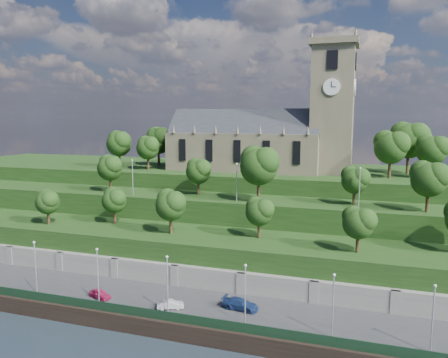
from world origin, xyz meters
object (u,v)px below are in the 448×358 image
(car_middle, at_px, (170,304))
(car_right, at_px, (240,304))
(church, at_px, (267,135))
(car_left, at_px, (100,294))

(car_middle, bearing_deg, car_right, -96.15)
(car_middle, distance_m, car_right, 8.98)
(church, height_order, car_left, church)
(car_right, bearing_deg, car_middle, 113.98)
(car_left, distance_m, car_right, 19.23)
(church, height_order, car_right, church)
(church, distance_m, car_right, 44.57)
(car_right, bearing_deg, car_left, 104.74)
(church, distance_m, car_middle, 46.73)
(car_left, bearing_deg, car_middle, -71.57)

